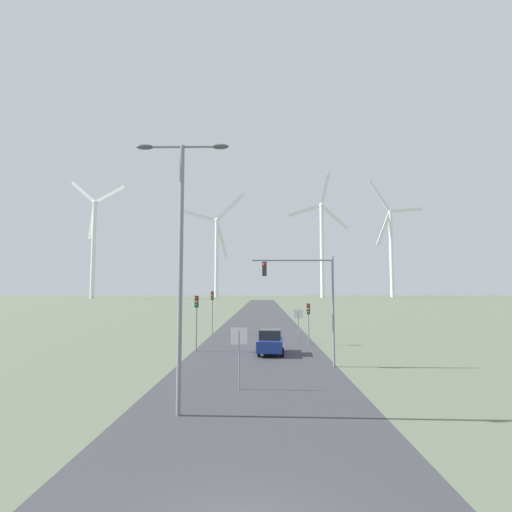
{
  "coord_description": "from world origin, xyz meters",
  "views": [
    {
      "loc": [
        0.41,
        -7.83,
        4.8
      ],
      "look_at": [
        0.0,
        15.25,
        6.71
      ],
      "focal_mm": 28.0,
      "sensor_mm": 36.0,
      "label": 1
    }
  ],
  "objects_px": {
    "car_approaching": "(270,342)",
    "traffic_light_post_near_left": "(196,311)",
    "streetlamp": "(181,242)",
    "wind_turbine_far_left": "(94,240)",
    "stop_sign_near": "(239,346)",
    "traffic_light_post_near_right": "(308,314)",
    "stop_sign_far": "(298,319)",
    "traffic_light_post_mid_left": "(212,303)",
    "wind_turbine_center": "(322,241)",
    "wind_turbine_right": "(391,244)",
    "traffic_light_mast_overhead": "(306,287)",
    "wind_turbine_left": "(217,249)"
  },
  "relations": [
    {
      "from": "traffic_light_post_mid_left",
      "to": "traffic_light_mast_overhead",
      "type": "xyz_separation_m",
      "value": [
        8.08,
        -17.03,
        1.58
      ]
    },
    {
      "from": "traffic_light_post_near_left",
      "to": "traffic_light_post_mid_left",
      "type": "xyz_separation_m",
      "value": [
        -0.21,
        11.24,
        0.19
      ]
    },
    {
      "from": "wind_turbine_far_left",
      "to": "stop_sign_far",
      "type": "bearing_deg",
      "value": -61.3
    },
    {
      "from": "stop_sign_far",
      "to": "traffic_light_post_mid_left",
      "type": "xyz_separation_m",
      "value": [
        -8.59,
        5.4,
        1.27
      ]
    },
    {
      "from": "traffic_light_post_mid_left",
      "to": "traffic_light_mast_overhead",
      "type": "height_order",
      "value": "traffic_light_mast_overhead"
    },
    {
      "from": "stop_sign_far",
      "to": "traffic_light_post_near_left",
      "type": "relative_size",
      "value": 0.68
    },
    {
      "from": "stop_sign_near",
      "to": "car_approaching",
      "type": "distance_m",
      "value": 10.69
    },
    {
      "from": "streetlamp",
      "to": "traffic_light_mast_overhead",
      "type": "xyz_separation_m",
      "value": [
        5.94,
        9.68,
        -1.73
      ]
    },
    {
      "from": "car_approaching",
      "to": "traffic_light_post_near_left",
      "type": "bearing_deg",
      "value": 169.83
    },
    {
      "from": "traffic_light_post_near_right",
      "to": "wind_turbine_left",
      "type": "height_order",
      "value": "wind_turbine_left"
    },
    {
      "from": "traffic_light_post_near_right",
      "to": "wind_turbine_far_left",
      "type": "xyz_separation_m",
      "value": [
        -90.22,
        165.43,
        27.35
      ]
    },
    {
      "from": "traffic_light_post_near_left",
      "to": "traffic_light_post_mid_left",
      "type": "bearing_deg",
      "value": 91.09
    },
    {
      "from": "traffic_light_post_near_right",
      "to": "wind_turbine_far_left",
      "type": "bearing_deg",
      "value": 118.61
    },
    {
      "from": "streetlamp",
      "to": "traffic_light_post_near_left",
      "type": "relative_size",
      "value": 2.48
    },
    {
      "from": "stop_sign_far",
      "to": "traffic_light_post_near_left",
      "type": "xyz_separation_m",
      "value": [
        -8.38,
        -5.84,
        1.08
      ]
    },
    {
      "from": "traffic_light_post_near_left",
      "to": "wind_turbine_left",
      "type": "bearing_deg",
      "value": 96.25
    },
    {
      "from": "streetlamp",
      "to": "traffic_light_mast_overhead",
      "type": "bearing_deg",
      "value": 58.46
    },
    {
      "from": "streetlamp",
      "to": "wind_turbine_right",
      "type": "bearing_deg",
      "value": 70.25
    },
    {
      "from": "stop_sign_near",
      "to": "car_approaching",
      "type": "xyz_separation_m",
      "value": [
        1.69,
        10.49,
        -1.14
      ]
    },
    {
      "from": "traffic_light_mast_overhead",
      "to": "wind_turbine_center",
      "type": "xyz_separation_m",
      "value": [
        29.82,
        193.87,
        26.19
      ]
    },
    {
      "from": "stop_sign_far",
      "to": "wind_turbine_center",
      "type": "bearing_deg",
      "value": 80.86
    },
    {
      "from": "traffic_light_post_near_right",
      "to": "wind_turbine_center",
      "type": "relative_size",
      "value": 0.05
    },
    {
      "from": "car_approaching",
      "to": "wind_turbine_far_left",
      "type": "height_order",
      "value": "wind_turbine_far_left"
    },
    {
      "from": "stop_sign_far",
      "to": "traffic_light_post_near_right",
      "type": "relative_size",
      "value": 0.82
    },
    {
      "from": "stop_sign_far",
      "to": "traffic_light_mast_overhead",
      "type": "relative_size",
      "value": 0.43
    },
    {
      "from": "wind_turbine_left",
      "to": "traffic_light_mast_overhead",
      "type": "bearing_deg",
      "value": -81.78
    },
    {
      "from": "traffic_light_post_mid_left",
      "to": "wind_turbine_right",
      "type": "bearing_deg",
      "value": 67.22
    },
    {
      "from": "traffic_light_post_near_left",
      "to": "traffic_light_post_mid_left",
      "type": "relative_size",
      "value": 0.94
    },
    {
      "from": "stop_sign_far",
      "to": "wind_turbine_right",
      "type": "xyz_separation_m",
      "value": [
        72.17,
        197.69,
        29.24
      ]
    },
    {
      "from": "traffic_light_mast_overhead",
      "to": "wind_turbine_left",
      "type": "bearing_deg",
      "value": 98.22
    },
    {
      "from": "traffic_light_post_near_left",
      "to": "wind_turbine_far_left",
      "type": "height_order",
      "value": "wind_turbine_far_left"
    },
    {
      "from": "wind_turbine_far_left",
      "to": "wind_turbine_right",
      "type": "distance_m",
      "value": 165.27
    },
    {
      "from": "wind_turbine_center",
      "to": "traffic_light_post_mid_left",
      "type": "bearing_deg",
      "value": -102.1
    },
    {
      "from": "car_approaching",
      "to": "wind_turbine_right",
      "type": "distance_m",
      "value": 219.93
    },
    {
      "from": "stop_sign_far",
      "to": "car_approaching",
      "type": "bearing_deg",
      "value": -111.42
    },
    {
      "from": "wind_turbine_left",
      "to": "car_approaching",
      "type": "bearing_deg",
      "value": -82.19
    },
    {
      "from": "stop_sign_far",
      "to": "wind_turbine_right",
      "type": "relative_size",
      "value": 0.04
    },
    {
      "from": "traffic_light_post_near_right",
      "to": "traffic_light_mast_overhead",
      "type": "relative_size",
      "value": 0.52
    },
    {
      "from": "streetlamp",
      "to": "traffic_light_post_mid_left",
      "type": "height_order",
      "value": "streetlamp"
    },
    {
      "from": "stop_sign_far",
      "to": "wind_turbine_center",
      "type": "distance_m",
      "value": 186.86
    },
    {
      "from": "stop_sign_near",
      "to": "traffic_light_post_near_right",
      "type": "bearing_deg",
      "value": 71.72
    },
    {
      "from": "stop_sign_near",
      "to": "wind_turbine_right",
      "type": "xyz_separation_m",
      "value": [
        76.55,
        215.04,
        29.23
      ]
    },
    {
      "from": "streetlamp",
      "to": "wind_turbine_far_left",
      "type": "relative_size",
      "value": 0.17
    },
    {
      "from": "stop_sign_near",
      "to": "stop_sign_far",
      "type": "height_order",
      "value": "stop_sign_near"
    },
    {
      "from": "stop_sign_far",
      "to": "traffic_light_post_mid_left",
      "type": "distance_m",
      "value": 10.23
    },
    {
      "from": "stop_sign_far",
      "to": "stop_sign_near",
      "type": "bearing_deg",
      "value": -104.17
    },
    {
      "from": "traffic_light_post_mid_left",
      "to": "traffic_light_mast_overhead",
      "type": "relative_size",
      "value": 0.66
    },
    {
      "from": "wind_turbine_center",
      "to": "wind_turbine_left",
      "type": "bearing_deg",
      "value": 167.64
    },
    {
      "from": "wind_turbine_center",
      "to": "wind_turbine_right",
      "type": "height_order",
      "value": "wind_turbine_center"
    },
    {
      "from": "traffic_light_post_mid_left",
      "to": "wind_turbine_left",
      "type": "xyz_separation_m",
      "value": [
        -21.81,
        189.93,
        25.17
      ]
    }
  ]
}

